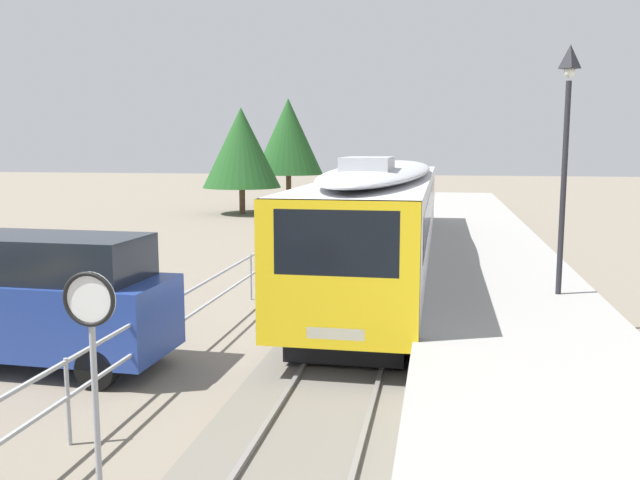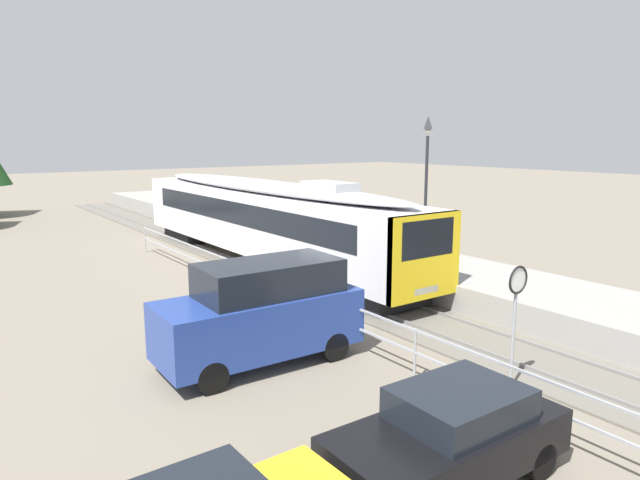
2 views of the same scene
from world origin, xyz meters
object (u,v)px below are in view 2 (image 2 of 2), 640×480
object	(u,v)px
platform_lamp_mid_platform	(427,159)
speed_limit_sign	(517,297)
parked_van_blue	(262,312)
parked_hatchback_black	(450,436)
commuter_train	(264,216)

from	to	relation	value
platform_lamp_mid_platform	speed_limit_sign	xyz separation A→B (m)	(-6.29, -8.64, -2.50)
platform_lamp_mid_platform	parked_van_blue	size ratio (longest dim) A/B	1.08
speed_limit_sign	parked_hatchback_black	bearing A→B (deg)	-158.62
speed_limit_sign	parked_hatchback_black	size ratio (longest dim) A/B	0.70
speed_limit_sign	parked_hatchback_black	world-z (taller)	speed_limit_sign
commuter_train	platform_lamp_mid_platform	bearing A→B (deg)	-50.82
parked_hatchback_black	commuter_train	bearing A→B (deg)	70.10
speed_limit_sign	parked_hatchback_black	xyz separation A→B (m)	(-3.56, -1.39, -1.33)
speed_limit_sign	parked_van_blue	size ratio (longest dim) A/B	0.57
commuter_train	speed_limit_sign	world-z (taller)	commuter_train
platform_lamp_mid_platform	parked_hatchback_black	world-z (taller)	platform_lamp_mid_platform
parked_van_blue	commuter_train	bearing A→B (deg)	59.53
commuter_train	parked_hatchback_black	world-z (taller)	commuter_train
platform_lamp_mid_platform	parked_hatchback_black	size ratio (longest dim) A/B	1.33
commuter_train	parked_hatchback_black	xyz separation A→B (m)	(-5.54, -15.32, -1.36)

